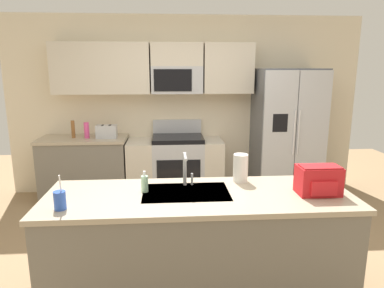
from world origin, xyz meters
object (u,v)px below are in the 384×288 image
Objects in this scene: sink_faucet at (186,167)px; paper_towel_roll at (240,168)px; refrigerator at (286,134)px; backpack at (319,180)px; bottle_pink at (87,130)px; range_oven at (175,167)px; pepper_mill at (73,129)px; drink_cup_blue at (60,200)px; toaster at (107,132)px; soap_dispenser at (145,184)px.

sink_faucet is 1.17× the size of paper_towel_roll.
refrigerator reaches higher than backpack.
bottle_pink is 0.69× the size of backpack.
bottle_pink reaches higher than range_oven.
pepper_mill is 3.44m from backpack.
paper_towel_roll is (1.37, 0.51, 0.05)m from drink_cup_blue.
toaster reaches higher than soap_dispenser.
drink_cup_blue reaches higher than soap_dispenser.
pepper_mill is (-1.42, -0.00, 0.58)m from range_oven.
soap_dispenser is (-0.33, -0.11, -0.10)m from sink_faucet.
range_oven is 0.74× the size of refrigerator.
pepper_mill is at bearing 178.69° from refrigerator.
backpack reaches higher than bottle_pink.
range_oven is at bearing 113.82° from backpack.
backpack is at bearing -45.85° from bottle_pink.
toaster is at bearing 130.67° from backpack.
refrigerator reaches higher than paper_towel_roll.
range_oven is 4.82× the size of sink_faucet.
bottle_pink is at bearing 131.00° from paper_towel_roll.
sink_faucet is (-1.56, -2.06, 0.14)m from refrigerator.
toaster is 1.65× the size of soap_dispenser.
pepper_mill reaches higher than bottle_pink.
paper_towel_roll is 0.64m from backpack.
drink_cup_blue is 0.64m from soap_dispenser.
paper_towel_roll is (1.74, -2.01, 0.01)m from bottle_pink.
refrigerator is at bearing -1.31° from pepper_mill.
backpack is at bearing -49.33° from toaster.
pepper_mill is 0.96× the size of drink_cup_blue.
soap_dispenser is at bearing 173.87° from backpack.
pepper_mill is 1.43× the size of soap_dispenser.
soap_dispenser is at bearing -131.09° from refrigerator.
sink_faucet is 1.66× the size of soap_dispenser.
soap_dispenser is (-0.29, -2.25, 0.53)m from range_oven.
toaster is 0.28m from bottle_pink.
drink_cup_blue is 1.05× the size of paper_towel_roll.
refrigerator is at bearing 61.11° from paper_towel_roll.
backpack is at bearing -43.95° from pepper_mill.
paper_towel_roll is at bearing -46.51° from pepper_mill.
paper_towel_roll is at bearing -118.89° from refrigerator.
drink_cup_blue is (-2.46, -2.48, 0.04)m from refrigerator.
refrigerator reaches higher than toaster.
refrigerator is at bearing 52.81° from sink_faucet.
toaster is 0.87× the size of backpack.
paper_towel_roll is (0.81, 0.20, 0.05)m from soap_dispenser.
bottle_pink is at bearing 176.98° from toaster.
range_oven is 2.19m from paper_towel_roll.
backpack reaches higher than range_oven.
refrigerator is 6.56× the size of sink_faucet.
bottle_pink is at bearing 112.99° from soap_dispenser.
drink_cup_blue is 1.48× the size of soap_dispenser.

